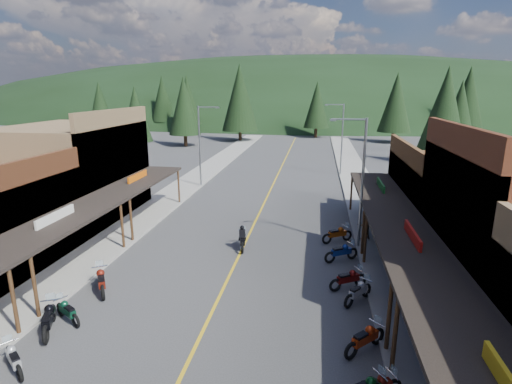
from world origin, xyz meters
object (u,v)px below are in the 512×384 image
at_px(bike_east_7, 365,338).
at_px(pine_9, 459,112).
at_px(bike_west_6, 49,318).
at_px(bike_west_8, 101,280).
at_px(bike_east_10, 341,251).
at_px(pine_8, 136,114).
at_px(pine_3, 317,105).
at_px(pine_11, 445,109).
at_px(pine_2, 240,98).
at_px(shop_west_3, 74,172).
at_px(bike_east_11, 337,233).
at_px(pine_1, 187,100).
at_px(pine_5, 468,97).
at_px(streetlight_3, 341,136).
at_px(bike_west_7, 67,310).
at_px(pine_10, 184,106).
at_px(bike_west_5, 13,358).
at_px(pine_0, 100,104).
at_px(bike_east_9, 348,278).
at_px(shop_east_3, 459,199).
at_px(bike_east_8, 358,291).
at_px(streetlight_2, 360,178).
at_px(pine_4, 396,102).
at_px(streetlight_1, 201,143).
at_px(pine_7, 163,99).
at_px(pedestrian_east_b, 364,225).
at_px(rider_on_bike, 243,239).

bearing_deg(bike_east_7, pine_9, 115.12).
distance_m(bike_west_6, bike_west_8, 3.39).
xyz_separation_m(bike_west_8, bike_east_10, (11.70, 5.44, -0.05)).
bearing_deg(pine_8, pine_3, 45.00).
bearing_deg(pine_3, bike_east_10, -88.14).
bearing_deg(pine_11, pine_2, 146.31).
height_order(shop_west_3, bike_east_11, shop_west_3).
height_order(pine_1, pine_5, pine_5).
distance_m(streetlight_3, bike_west_7, 34.85).
xyz_separation_m(pine_10, bike_west_5, (12.17, -55.30, -6.24)).
distance_m(pine_0, bike_east_9, 75.46).
bearing_deg(pine_1, pine_11, -36.03).
bearing_deg(streetlight_3, shop_east_3, -70.01).
bearing_deg(bike_west_6, bike_east_8, -7.09).
distance_m(pine_8, bike_west_7, 45.50).
bearing_deg(streetlight_2, pine_4, 78.01).
bearing_deg(pine_4, bike_east_10, -102.55).
bearing_deg(pine_9, streetlight_1, -143.38).
bearing_deg(pine_7, bike_east_8, -62.75).
relative_size(bike_east_7, pedestrian_east_b, 1.13).
height_order(pine_2, pedestrian_east_b, pine_2).
xyz_separation_m(streetlight_2, bike_west_8, (-12.70, -7.59, -3.81)).
bearing_deg(pine_2, pine_1, 139.40).
height_order(pine_9, bike_west_6, pine_9).
relative_size(pine_1, bike_east_8, 6.10).
bearing_deg(bike_west_7, shop_west_3, 62.04).
xyz_separation_m(pine_4, pine_7, (-50.00, 16.00, 0.00)).
bearing_deg(bike_east_11, pine_7, 178.17).
relative_size(pine_1, bike_west_7, 6.55).
bearing_deg(pine_2, bike_east_11, -72.17).
height_order(bike_east_8, rider_on_bike, rider_on_bike).
xyz_separation_m(pine_7, bike_east_10, (37.95, -70.15, -6.63)).
distance_m(pine_2, bike_east_10, 55.03).
height_order(bike_west_6, pedestrian_east_b, pedestrian_east_b).
bearing_deg(pine_3, streetlight_2, -87.09).
xyz_separation_m(streetlight_1, streetlight_3, (13.90, 8.00, 0.00)).
distance_m(pine_2, pine_8, 21.73).
height_order(shop_east_3, pine_7, pine_7).
relative_size(streetlight_1, pine_1, 0.64).
relative_size(pine_4, bike_east_8, 6.10).
distance_m(pine_1, bike_east_7, 78.73).
height_order(bike_west_8, bike_east_8, bike_west_8).
relative_size(shop_east_3, streetlight_3, 1.36).
height_order(pine_10, bike_west_7, pine_10).
distance_m(bike_east_7, bike_east_11, 11.10).
bearing_deg(pine_4, pine_5, 36.87).
bearing_deg(pine_1, bike_west_7, -75.88).
height_order(pine_0, pine_9, pine_0).
xyz_separation_m(pine_4, bike_west_5, (-23.83, -65.30, -6.69)).
height_order(pine_11, bike_east_9, pine_11).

